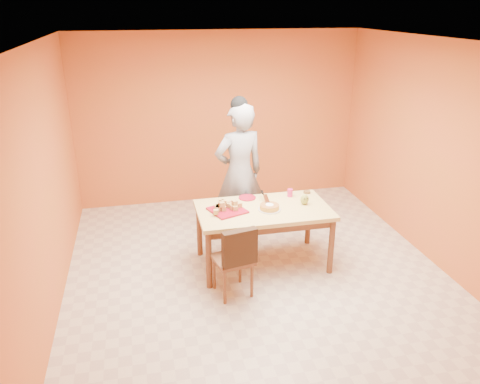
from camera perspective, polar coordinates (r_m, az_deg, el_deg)
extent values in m
plane|color=beige|center=(5.77, 2.14, -9.98)|extent=(5.00, 5.00, 0.00)
plane|color=silver|center=(4.91, 2.60, 17.83)|extent=(5.00, 5.00, 0.00)
plane|color=#CD5B2F|center=(7.54, -2.54, 8.90)|extent=(4.50, 0.00, 4.50)
plane|color=#CD5B2F|center=(5.12, -22.79, 0.77)|extent=(0.00, 5.00, 5.00)
plane|color=#CD5B2F|center=(6.14, 23.17, 4.06)|extent=(0.00, 5.00, 5.00)
cube|color=tan|center=(5.66, 2.89, -2.22)|extent=(1.60, 0.90, 0.05)
cube|color=brown|center=(5.69, 2.87, -2.91)|extent=(1.48, 0.78, 0.10)
cylinder|color=brown|center=(5.36, -3.81, -8.31)|extent=(0.07, 0.07, 0.71)
cylinder|color=brown|center=(6.04, -4.98, -4.65)|extent=(0.07, 0.07, 0.71)
cylinder|color=brown|center=(5.73, 11.06, -6.56)|extent=(0.07, 0.07, 0.71)
cylinder|color=brown|center=(6.37, 8.34, -3.32)|extent=(0.07, 0.07, 0.71)
imported|color=gray|center=(6.24, -0.10, 2.29)|extent=(0.77, 0.59, 1.90)
cube|color=maroon|center=(5.57, -1.54, -2.24)|extent=(0.49, 0.49, 0.02)
cylinder|color=maroon|center=(5.93, 0.89, -0.70)|extent=(0.22, 0.22, 0.01)
cylinder|color=silver|center=(5.61, 3.61, -2.14)|extent=(0.30, 0.30, 0.01)
cylinder|color=gold|center=(5.60, 3.61, -1.83)|extent=(0.31, 0.31, 0.05)
cube|color=silver|center=(5.74, 3.23, -0.81)|extent=(0.09, 0.28, 0.01)
ellipsoid|color=olive|center=(5.78, 7.88, -0.90)|extent=(0.11, 0.09, 0.13)
cylinder|color=#C31D63|center=(6.00, 6.12, -0.10)|extent=(0.08, 0.08, 0.10)
cylinder|color=#381C0F|center=(6.15, 8.16, -0.01)|extent=(0.11, 0.11, 0.03)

